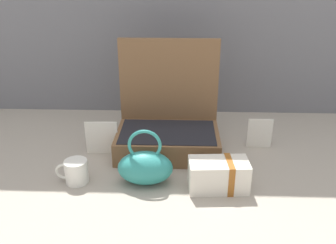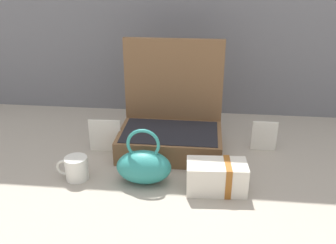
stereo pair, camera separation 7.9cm
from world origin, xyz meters
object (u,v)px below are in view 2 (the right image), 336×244
info_card_left (264,136)px  teal_pouch_handbag (144,166)px  cream_toiletry_bag (217,177)px  coffee_mug (76,168)px  open_suitcase (171,126)px  poster_card_right (105,136)px

info_card_left → teal_pouch_handbag: bearing=-147.8°
cream_toiletry_bag → coffee_mug: size_ratio=1.79×
cream_toiletry_bag → coffee_mug: bearing=177.8°
info_card_left → cream_toiletry_bag: bearing=-122.3°
cream_toiletry_bag → info_card_left: (0.19, 0.30, 0.01)m
open_suitcase → poster_card_right: (-0.26, -0.05, -0.03)m
open_suitcase → teal_pouch_handbag: (-0.07, -0.26, -0.03)m
cream_toiletry_bag → coffee_mug: cream_toiletry_bag is taller
coffee_mug → poster_card_right: (0.05, 0.21, 0.03)m
open_suitcase → info_card_left: open_suitcase is taller
coffee_mug → info_card_left: info_card_left is taller
info_card_left → poster_card_right: 0.63m
teal_pouch_handbag → coffee_mug: bearing=-178.9°
teal_pouch_handbag → info_card_left: size_ratio=1.63×
cream_toiletry_bag → poster_card_right: size_ratio=1.51×
cream_toiletry_bag → poster_card_right: (-0.44, 0.23, 0.02)m
open_suitcase → info_card_left: 0.37m
cream_toiletry_bag → poster_card_right: 0.50m
info_card_left → poster_card_right: (-0.63, -0.07, 0.01)m
coffee_mug → info_card_left: size_ratio=0.91×
teal_pouch_handbag → coffee_mug: (-0.24, -0.00, -0.02)m
open_suitcase → poster_card_right: open_suitcase is taller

